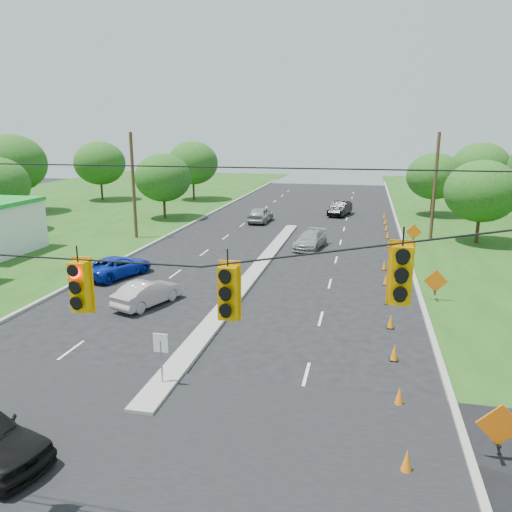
# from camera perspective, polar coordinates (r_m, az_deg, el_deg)

# --- Properties ---
(ground) EXTENTS (160.00, 160.00, 0.00)m
(ground) POSITION_cam_1_polar(r_m,az_deg,el_deg) (14.66, -20.63, -24.83)
(ground) COLOR black
(ground) RESTS_ON ground
(cross_street) EXTENTS (160.00, 14.00, 0.02)m
(cross_street) POSITION_cam_1_polar(r_m,az_deg,el_deg) (14.66, -20.63, -24.83)
(cross_street) COLOR black
(cross_street) RESTS_ON ground
(curb_left) EXTENTS (0.25, 110.00, 0.16)m
(curb_left) POSITION_cam_1_polar(r_m,az_deg,el_deg) (43.77, -10.66, 1.89)
(curb_left) COLOR gray
(curb_left) RESTS_ON ground
(curb_right) EXTENTS (0.25, 110.00, 0.16)m
(curb_right) POSITION_cam_1_polar(r_m,az_deg,el_deg) (40.48, 16.70, 0.56)
(curb_right) COLOR gray
(curb_right) RESTS_ON ground
(median) EXTENTS (1.00, 34.00, 0.18)m
(median) POSITION_cam_1_polar(r_m,az_deg,el_deg) (32.38, -0.29, -2.13)
(median) COLOR gray
(median) RESTS_ON ground
(median_sign) EXTENTS (0.55, 0.06, 2.05)m
(median_sign) POSITION_cam_1_polar(r_m,az_deg,el_deg) (18.41, -10.81, -10.40)
(median_sign) COLOR gray
(median_sign) RESTS_ON ground
(signal_span) EXTENTS (25.60, 0.32, 9.00)m
(signal_span) POSITION_cam_1_polar(r_m,az_deg,el_deg) (11.55, -25.65, -7.80)
(signal_span) COLOR #422D1C
(signal_span) RESTS_ON ground
(utility_pole_far_left) EXTENTS (0.28, 0.28, 9.00)m
(utility_pole_far_left) POSITION_cam_1_polar(r_m,az_deg,el_deg) (44.07, -13.82, 7.74)
(utility_pole_far_left) COLOR #422D1C
(utility_pole_far_left) RESTS_ON ground
(utility_pole_far_right) EXTENTS (0.28, 0.28, 9.00)m
(utility_pole_far_right) POSITION_cam_1_polar(r_m,az_deg,el_deg) (44.92, 19.76, 7.44)
(utility_pole_far_right) COLOR #422D1C
(utility_pole_far_right) RESTS_ON ground
(cone_0) EXTENTS (0.32, 0.32, 0.70)m
(cone_0) POSITION_cam_1_polar(r_m,az_deg,el_deg) (15.13, 16.84, -21.49)
(cone_0) COLOR orange
(cone_0) RESTS_ON ground
(cone_1) EXTENTS (0.32, 0.32, 0.70)m
(cone_1) POSITION_cam_1_polar(r_m,az_deg,el_deg) (18.10, 16.06, -15.11)
(cone_1) COLOR orange
(cone_1) RESTS_ON ground
(cone_2) EXTENTS (0.32, 0.32, 0.70)m
(cone_2) POSITION_cam_1_polar(r_m,az_deg,el_deg) (21.23, 15.53, -10.56)
(cone_2) COLOR orange
(cone_2) RESTS_ON ground
(cone_3) EXTENTS (0.32, 0.32, 0.70)m
(cone_3) POSITION_cam_1_polar(r_m,az_deg,el_deg) (24.46, 15.15, -7.20)
(cone_3) COLOR orange
(cone_3) RESTS_ON ground
(cone_4) EXTENTS (0.32, 0.32, 0.70)m
(cone_4) POSITION_cam_1_polar(r_m,az_deg,el_deg) (27.76, 14.86, -4.63)
(cone_4) COLOR orange
(cone_4) RESTS_ON ground
(cone_5) EXTENTS (0.32, 0.32, 0.70)m
(cone_5) POSITION_cam_1_polar(r_m,az_deg,el_deg) (31.10, 14.63, -2.61)
(cone_5) COLOR orange
(cone_5) RESTS_ON ground
(cone_6) EXTENTS (0.32, 0.32, 0.70)m
(cone_6) POSITION_cam_1_polar(r_m,az_deg,el_deg) (34.47, 14.45, -0.98)
(cone_6) COLOR orange
(cone_6) RESTS_ON ground
(cone_7) EXTENTS (0.32, 0.32, 0.70)m
(cone_7) POSITION_cam_1_polar(r_m,az_deg,el_deg) (37.89, 15.21, 0.31)
(cone_7) COLOR orange
(cone_7) RESTS_ON ground
(cone_8) EXTENTS (0.32, 0.32, 0.70)m
(cone_8) POSITION_cam_1_polar(r_m,az_deg,el_deg) (41.30, 15.01, 1.43)
(cone_8) COLOR orange
(cone_8) RESTS_ON ground
(cone_9) EXTENTS (0.32, 0.32, 0.70)m
(cone_9) POSITION_cam_1_polar(r_m,az_deg,el_deg) (44.73, 14.84, 2.38)
(cone_9) COLOR orange
(cone_9) RESTS_ON ground
(cone_10) EXTENTS (0.32, 0.32, 0.70)m
(cone_10) POSITION_cam_1_polar(r_m,az_deg,el_deg) (48.16, 14.70, 3.20)
(cone_10) COLOR orange
(cone_10) RESTS_ON ground
(cone_11) EXTENTS (0.32, 0.32, 0.70)m
(cone_11) POSITION_cam_1_polar(r_m,az_deg,el_deg) (51.61, 14.58, 3.90)
(cone_11) COLOR orange
(cone_11) RESTS_ON ground
(cone_12) EXTENTS (0.32, 0.32, 0.70)m
(cone_12) POSITION_cam_1_polar(r_m,az_deg,el_deg) (55.06, 14.47, 4.52)
(cone_12) COLOR orange
(cone_12) RESTS_ON ground
(work_sign_0) EXTENTS (1.27, 0.58, 1.37)m
(work_sign_0) POSITION_cam_1_polar(r_m,az_deg,el_deg) (15.99, 26.09, -17.16)
(work_sign_0) COLOR black
(work_sign_0) RESTS_ON ground
(work_sign_1) EXTENTS (1.27, 0.58, 1.37)m
(work_sign_1) POSITION_cam_1_polar(r_m,az_deg,el_deg) (28.73, 19.83, -2.82)
(work_sign_1) COLOR black
(work_sign_1) RESTS_ON ground
(work_sign_2) EXTENTS (1.27, 0.58, 1.37)m
(work_sign_2) POSITION_cam_1_polar(r_m,az_deg,el_deg) (42.27, 17.57, 2.56)
(work_sign_2) COLOR black
(work_sign_2) RESTS_ON ground
(tree_3) EXTENTS (7.56, 7.56, 8.82)m
(tree_3) POSITION_cam_1_polar(r_m,az_deg,el_deg) (62.90, -26.13, 9.48)
(tree_3) COLOR black
(tree_3) RESTS_ON ground
(tree_4) EXTENTS (6.72, 6.72, 7.84)m
(tree_4) POSITION_cam_1_polar(r_m,az_deg,el_deg) (70.67, -17.42, 10.09)
(tree_4) COLOR black
(tree_4) RESTS_ON ground
(tree_5) EXTENTS (5.88, 5.88, 6.86)m
(tree_5) POSITION_cam_1_polar(r_m,az_deg,el_deg) (53.77, -10.57, 8.79)
(tree_5) COLOR black
(tree_5) RESTS_ON ground
(tree_6) EXTENTS (6.72, 6.72, 7.84)m
(tree_6) POSITION_cam_1_polar(r_m,az_deg,el_deg) (68.40, -7.23, 10.50)
(tree_6) COLOR black
(tree_6) RESTS_ON ground
(tree_9) EXTENTS (5.88, 5.88, 6.86)m
(tree_9) POSITION_cam_1_polar(r_m,az_deg,el_deg) (44.53, 24.38, 6.76)
(tree_9) COLOR black
(tree_9) RESTS_ON ground
(tree_11) EXTENTS (6.72, 6.72, 7.84)m
(tree_11) POSITION_cam_1_polar(r_m,az_deg,el_deg) (65.79, 24.27, 9.26)
(tree_11) COLOR black
(tree_11) RESTS_ON ground
(tree_12) EXTENTS (5.88, 5.88, 6.86)m
(tree_12) POSITION_cam_1_polar(r_m,az_deg,el_deg) (57.97, 19.70, 8.58)
(tree_12) COLOR black
(tree_12) RESTS_ON ground
(white_sedan) EXTENTS (2.72, 4.34, 1.35)m
(white_sedan) POSITION_cam_1_polar(r_m,az_deg,el_deg) (27.19, -12.24, -4.14)
(white_sedan) COLOR #B4A1A6
(white_sedan) RESTS_ON ground
(blue_pickup) EXTENTS (3.69, 5.18, 1.31)m
(blue_pickup) POSITION_cam_1_polar(r_m,az_deg,el_deg) (33.04, -15.52, -1.14)
(blue_pickup) COLOR #0F2BAF
(blue_pickup) RESTS_ON ground
(silver_car_far) EXTENTS (2.62, 4.84, 1.33)m
(silver_car_far) POSITION_cam_1_polar(r_m,az_deg,el_deg) (39.79, 6.21, 1.83)
(silver_car_far) COLOR gray
(silver_car_far) RESTS_ON ground
(silver_car_oncoming) EXTENTS (2.16, 4.78, 1.59)m
(silver_car_oncoming) POSITION_cam_1_polar(r_m,az_deg,el_deg) (51.13, 0.51, 4.77)
(silver_car_oncoming) COLOR gray
(silver_car_oncoming) RESTS_ON ground
(dark_car_receding) EXTENTS (2.62, 5.05, 1.58)m
(dark_car_receding) POSITION_cam_1_polar(r_m,az_deg,el_deg) (56.15, 9.57, 5.40)
(dark_car_receding) COLOR black
(dark_car_receding) RESTS_ON ground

